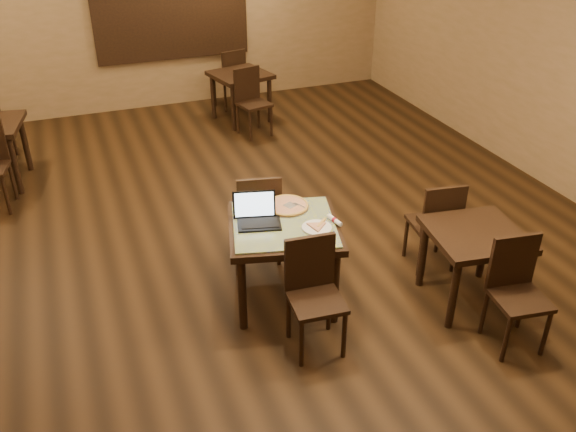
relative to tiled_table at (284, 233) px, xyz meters
name	(u,v)px	position (x,y,z in m)	size (l,w,h in m)	color
ground	(242,278)	(-0.27, 0.40, -0.66)	(10.00, 10.00, 0.00)	black
wall_back	(137,9)	(-0.27, 5.40, 0.84)	(8.00, 0.02, 3.00)	#8F6D48
mural	(170,4)	(0.23, 5.36, 0.89)	(2.34, 0.05, 1.64)	#255E8A
tiled_table	(284,233)	(0.00, 0.00, 0.00)	(1.12, 1.12, 0.76)	black
chair_main_near	(313,288)	(0.01, -0.62, -0.14)	(0.43, 0.43, 0.93)	black
chair_main_far	(259,213)	(-0.02, 0.62, -0.13)	(0.48, 0.48, 0.94)	black
laptop	(257,215)	(-0.20, 0.11, 0.17)	(0.41, 0.36, 0.24)	black
plate	(317,228)	(0.22, -0.18, 0.11)	(0.25, 0.25, 0.01)	white
pizza_slice	(317,226)	(0.22, -0.18, 0.13)	(0.19, 0.19, 0.02)	beige
pizza_pan	(287,207)	(0.12, 0.24, 0.11)	(0.39, 0.39, 0.01)	silver
pizza_whole	(287,205)	(0.12, 0.24, 0.12)	(0.37, 0.37, 0.03)	beige
spatula	(290,205)	(0.14, 0.22, 0.13)	(0.09, 0.22, 0.01)	silver
napkin_roll	(335,220)	(0.40, -0.14, 0.12)	(0.07, 0.18, 0.04)	white
other_table_a	(240,81)	(0.95, 4.31, -0.06)	(0.92, 0.92, 0.72)	black
other_table_a_chair_near	(251,97)	(0.93, 3.77, -0.14)	(0.48, 0.48, 0.93)	black
other_table_a_chair_far	(231,76)	(0.97, 4.86, -0.14)	(0.48, 0.48, 0.93)	black
other_table_c	(474,244)	(1.48, -0.62, -0.07)	(0.85, 0.85, 0.71)	black
other_table_c_chair_near	(516,286)	(1.49, -1.15, -0.14)	(0.45, 0.45, 0.91)	black
other_table_c_chair_far	(437,221)	(1.47, -0.09, -0.14)	(0.45, 0.45, 0.91)	black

